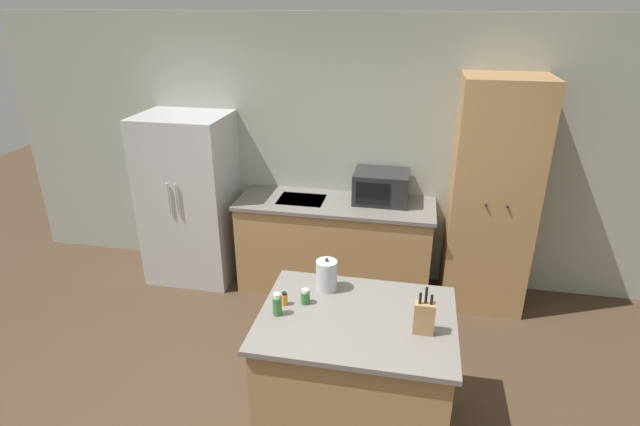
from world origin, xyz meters
name	(u,v)px	position (x,y,z in m)	size (l,w,h in m)	color
wall_back	(352,154)	(0.00, 2.33, 1.30)	(7.20, 0.06, 2.60)	#9EA393
refrigerator	(190,199)	(-1.58, 1.96, 0.85)	(0.85, 0.70, 1.70)	#B7BABC
back_counter	(335,245)	(-0.11, 1.98, 0.46)	(1.88, 0.67, 0.92)	#9E7547
pantry_cabinet	(492,198)	(1.31, 2.01, 1.06)	(0.72, 0.60, 2.13)	#9E7547
kitchen_island	(355,373)	(0.33, 0.21, 0.45)	(1.21, 0.92, 0.90)	#9E7547
microwave	(381,187)	(0.31, 2.08, 1.07)	(0.51, 0.40, 0.29)	#232326
knife_block	(424,317)	(0.73, 0.13, 1.00)	(0.12, 0.07, 0.31)	#9E7547
spice_bottle_tall_dark	(277,305)	(-0.16, 0.14, 0.96)	(0.06, 0.06, 0.15)	#337033
spice_bottle_short_red	(305,297)	(-0.01, 0.30, 0.94)	(0.06, 0.06, 0.10)	#337033
spice_bottle_amber_oil	(284,299)	(-0.14, 0.25, 0.94)	(0.04, 0.04, 0.09)	orange
kettle	(327,275)	(0.09, 0.49, 1.00)	(0.14, 0.14, 0.24)	#B2B5B7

